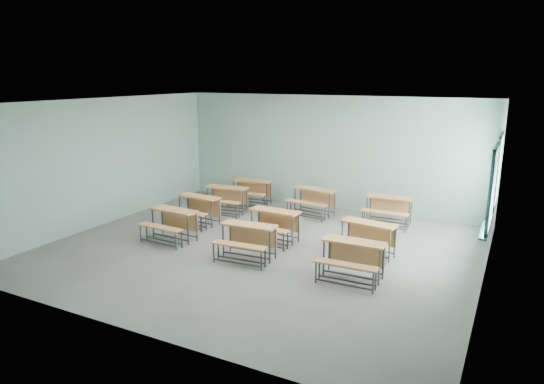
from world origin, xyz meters
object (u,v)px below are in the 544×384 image
at_px(desk_unit_r0c0, 171,220).
at_px(desk_unit_r3c1, 313,198).
at_px(desk_unit_r0c1, 247,237).
at_px(desk_unit_r3c2, 388,206).
at_px(desk_unit_r2c0, 225,196).
at_px(desk_unit_r0c2, 352,255).
at_px(desk_unit_r1c1, 273,221).
at_px(desk_unit_r3c0, 251,189).
at_px(desk_unit_r1c0, 197,206).
at_px(desk_unit_r1c2, 366,234).

bearing_deg(desk_unit_r0c0, desk_unit_r3c1, 62.38).
height_order(desk_unit_r0c1, desk_unit_r3c2, same).
relative_size(desk_unit_r0c1, desk_unit_r2c0, 0.97).
height_order(desk_unit_r0c2, desk_unit_r1c1, same).
relative_size(desk_unit_r0c1, desk_unit_r0c2, 1.03).
bearing_deg(desk_unit_r2c0, desk_unit_r0c2, -38.06).
xyz_separation_m(desk_unit_r2c0, desk_unit_r3c1, (2.22, 0.93, 0.00)).
xyz_separation_m(desk_unit_r0c0, desk_unit_r3c0, (0.04, 3.62, 0.00)).
bearing_deg(desk_unit_r3c0, desk_unit_r3c1, -11.31).
xyz_separation_m(desk_unit_r1c0, desk_unit_r1c2, (4.52, -0.23, 0.00)).
height_order(desk_unit_r1c1, desk_unit_r3c2, same).
height_order(desk_unit_r0c1, desk_unit_r1c0, same).
distance_m(desk_unit_r0c0, desk_unit_r0c1, 2.15).
bearing_deg(desk_unit_r1c1, desk_unit_r2c0, 148.75).
relative_size(desk_unit_r1c2, desk_unit_r3c1, 1.01).
xyz_separation_m(desk_unit_r1c2, desk_unit_r2c0, (-4.43, 1.45, 0.00)).
relative_size(desk_unit_r1c2, desk_unit_r3c2, 1.06).
bearing_deg(desk_unit_r1c1, desk_unit_r0c1, -86.30).
bearing_deg(desk_unit_r3c1, desk_unit_r1c0, -130.51).
distance_m(desk_unit_r2c0, desk_unit_r3c2, 4.39).
relative_size(desk_unit_r0c2, desk_unit_r1c2, 0.94).
relative_size(desk_unit_r2c0, desk_unit_r3c1, 1.00).
xyz_separation_m(desk_unit_r1c1, desk_unit_r1c2, (2.18, 0.06, 0.00)).
bearing_deg(desk_unit_r0c2, desk_unit_r3c1, 121.34).
bearing_deg(desk_unit_r0c1, desk_unit_r3c2, 57.49).
distance_m(desk_unit_r1c0, desk_unit_r1c2, 4.53).
xyz_separation_m(desk_unit_r1c0, desk_unit_r3c0, (0.27, 2.32, 0.00)).
xyz_separation_m(desk_unit_r0c0, desk_unit_r1c2, (4.30, 1.07, 0.00)).
height_order(desk_unit_r3c1, desk_unit_r3c2, same).
xyz_separation_m(desk_unit_r1c1, desk_unit_r3c2, (2.03, 2.48, 0.00)).
height_order(desk_unit_r1c1, desk_unit_r1c2, same).
bearing_deg(desk_unit_r3c2, desk_unit_r0c1, -119.71).
distance_m(desk_unit_r0c0, desk_unit_r0c2, 4.41).
bearing_deg(desk_unit_r3c0, desk_unit_r0c1, -67.73).
relative_size(desk_unit_r1c0, desk_unit_r3c1, 0.99).
height_order(desk_unit_r0c2, desk_unit_r1c2, same).
height_order(desk_unit_r0c0, desk_unit_r0c1, same).
xyz_separation_m(desk_unit_r3c1, desk_unit_r3c2, (2.06, 0.04, 0.00)).
xyz_separation_m(desk_unit_r0c1, desk_unit_r2c0, (-2.27, 2.72, 0.00)).
bearing_deg(desk_unit_r1c1, desk_unit_r1c2, 4.16).
distance_m(desk_unit_r0c0, desk_unit_r3c1, 4.03).
distance_m(desk_unit_r1c2, desk_unit_r3c0, 4.97).
distance_m(desk_unit_r0c1, desk_unit_r1c1, 1.22).
bearing_deg(desk_unit_r3c0, desk_unit_r1c2, -37.44).
bearing_deg(desk_unit_r0c1, desk_unit_r0c0, 170.48).
bearing_deg(desk_unit_r1c1, desk_unit_r3c1, 93.22).
relative_size(desk_unit_r0c2, desk_unit_r1c1, 0.98).
bearing_deg(desk_unit_r1c2, desk_unit_r0c2, -78.13).
xyz_separation_m(desk_unit_r1c1, desk_unit_r3c1, (-0.03, 2.44, 0.00)).
relative_size(desk_unit_r2c0, desk_unit_r3c2, 1.06).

